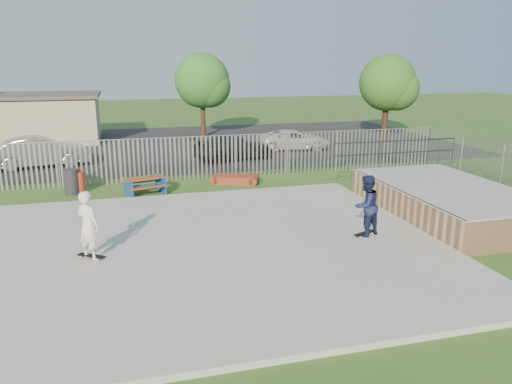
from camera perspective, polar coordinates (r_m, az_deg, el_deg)
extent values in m
plane|color=#385F20|center=(14.69, -8.32, -6.80)|extent=(120.00, 120.00, 0.00)
cube|color=#9F9F9A|center=(14.66, -8.33, -6.53)|extent=(15.00, 12.00, 0.15)
cube|color=tan|center=(18.90, 21.09, -1.06)|extent=(4.00, 7.00, 1.05)
cube|color=#9E9E99|center=(18.77, 21.24, 0.54)|extent=(4.05, 7.05, 0.04)
cylinder|color=#383A3F|center=(17.68, 16.05, 0.17)|extent=(0.06, 7.00, 0.06)
cube|color=brown|center=(21.07, -12.63, 1.56)|extent=(1.76, 1.04, 0.06)
cube|color=brown|center=(20.62, -12.14, 0.54)|extent=(1.67, 0.66, 0.05)
cube|color=brown|center=(21.65, -13.03, 1.17)|extent=(1.67, 0.66, 0.05)
cube|color=navy|center=(21.15, -12.58, 0.69)|extent=(1.75, 1.61, 0.68)
cube|color=maroon|center=(22.51, -2.41, 1.46)|extent=(1.97, 1.51, 0.35)
cylinder|color=#A83219|center=(22.01, -19.63, 1.04)|extent=(0.55, 0.55, 0.91)
cylinder|color=#242426|center=(21.90, -20.30, 1.09)|extent=(0.63, 0.63, 1.05)
cube|color=black|center=(33.06, -12.40, 5.14)|extent=(40.00, 18.00, 0.02)
imported|color=#B2B2B7|center=(28.03, -23.48, 4.22)|extent=(5.02, 2.53, 1.58)
imported|color=black|center=(27.79, -2.56, 5.09)|extent=(4.87, 2.92, 1.32)
imported|color=silver|center=(31.07, 4.43, 5.99)|extent=(4.59, 2.57, 1.21)
cube|color=#B3AA89|center=(37.37, -25.31, 7.47)|extent=(10.00, 6.00, 3.00)
cube|color=#4C4742|center=(37.23, -25.58, 9.90)|extent=(10.40, 6.40, 0.20)
cylinder|color=#3C2918|center=(36.18, -6.08, 8.93)|extent=(0.33, 0.33, 3.42)
sphere|color=#2A6322|center=(36.02, -6.18, 12.55)|extent=(3.83, 3.83, 3.83)
cylinder|color=#392117|center=(35.49, 14.55, 8.37)|extent=(0.40, 0.40, 3.35)
sphere|color=#2D581E|center=(35.32, 14.79, 11.97)|extent=(3.75, 3.75, 3.75)
cube|color=black|center=(15.79, 12.28, -4.61)|extent=(0.81, 0.50, 0.02)
cube|color=black|center=(14.43, -18.34, -6.92)|extent=(0.77, 0.62, 0.02)
imported|color=#141C3F|center=(15.52, 12.46, -1.54)|extent=(1.13, 1.02, 1.89)
imported|color=white|center=(14.14, -18.63, -3.59)|extent=(0.81, 0.81, 1.89)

